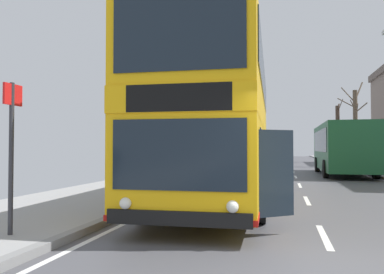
{
  "coord_description": "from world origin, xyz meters",
  "views": [
    {
      "loc": [
        -0.73,
        -4.67,
        1.59
      ],
      "look_at": [
        -3.12,
        5.54,
        1.89
      ],
      "focal_mm": 35.9,
      "sensor_mm": 36.0,
      "label": 1
    }
  ],
  "objects": [
    {
      "name": "bus_stop_sign_near",
      "position": [
        -5.16,
        0.91,
        1.72
      ],
      "size": [
        0.08,
        0.44,
        2.55
      ],
      "color": "#2D2D33",
      "rests_on": "ground"
    },
    {
      "name": "bare_tree_far_01",
      "position": [
        5.26,
        39.86,
        3.27
      ],
      "size": [
        1.36,
        2.64,
        6.63
      ],
      "color": "#423328",
      "rests_on": "ground"
    },
    {
      "name": "double_decker_bus_main",
      "position": [
        -2.52,
        6.88,
        2.3
      ],
      "size": [
        3.48,
        11.32,
        4.39
      ],
      "color": "#F4B20F",
      "rests_on": "ground"
    },
    {
      "name": "bare_tree_far_02",
      "position": [
        5.24,
        29.37,
        3.48
      ],
      "size": [
        2.24,
        2.66,
        7.08
      ],
      "color": "brown",
      "rests_on": "ground"
    },
    {
      "name": "background_bus_far_lane",
      "position": [
        2.76,
        19.4,
        1.61
      ],
      "size": [
        2.77,
        9.24,
        2.94
      ],
      "color": "#19512D",
      "rests_on": "ground"
    }
  ]
}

